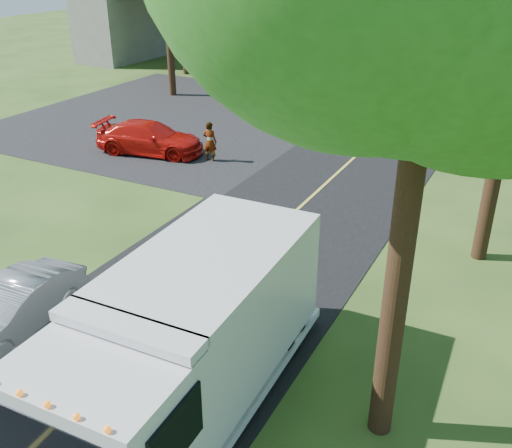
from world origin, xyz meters
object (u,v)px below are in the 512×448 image
Objects in this scene: utility_pole at (281,21)px; pedestrian at (210,142)px; step_van at (190,336)px; traffic_signal at (317,43)px; red_sedan at (150,138)px; silver_sedan at (14,308)px.

utility_pole reaches higher than pedestrian.
step_van reaches higher than pedestrian.
red_sedan is at bearing -99.87° from traffic_signal.
silver_sedan is at bearing -79.84° from utility_pole.
pedestrian is (2.04, -11.40, -3.73)m from utility_pole.
step_van is 1.91× the size of silver_sedan.
step_van is (9.46, -24.12, -2.90)m from utility_pole.
traffic_signal is at bearing -20.77° from red_sedan.
traffic_signal reaches higher than pedestrian.
traffic_signal is at bearing 90.67° from silver_sedan.
step_van is 5.27m from silver_sedan.
step_van is at bearing -150.96° from red_sedan.
pedestrian is at bearing -79.84° from utility_pole.
traffic_signal is 3.00× the size of pedestrian.
pedestrian is at bearing -87.68° from traffic_signal.
step_van is 1.54× the size of red_sedan.
red_sedan is (-0.89, -11.75, -3.89)m from utility_pole.
traffic_signal reaches higher than red_sedan.
red_sedan is 2.96m from pedestrian.
traffic_signal is 14.18m from red_sedan.
utility_pole is at bearing -126.87° from traffic_signal.
utility_pole is 5.18× the size of pedestrian.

